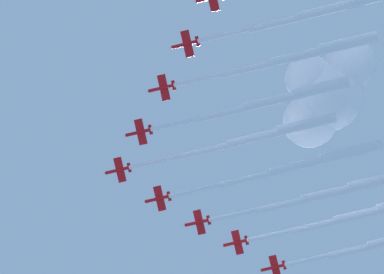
# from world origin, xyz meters

# --- Properties ---
(jet_lead) EXTENTS (61.98, 53.79, 4.43)m
(jet_lead) POSITION_xyz_m (12.14, 18.12, 215.34)
(jet_lead) COLOR red
(jet_port_inner) EXTENTS (57.74, 50.65, 4.45)m
(jet_port_inner) POSITION_xyz_m (25.29, 14.14, 212.54)
(jet_port_inner) COLOR red
(jet_starboard_inner) EXTENTS (63.35, 54.65, 4.47)m
(jet_starboard_inner) POSITION_xyz_m (13.26, 34.69, 212.15)
(jet_starboard_inner) COLOR red
(jet_port_mid) EXTENTS (57.85, 51.32, 4.48)m
(jet_port_mid) POSITION_xyz_m (41.27, 12.64, 214.52)
(jet_port_mid) COLOR red
(jet_starboard_mid) EXTENTS (59.13, 51.93, 4.42)m
(jet_starboard_mid) POSITION_xyz_m (10.77, 48.95, 212.66)
(jet_starboard_mid) COLOR red
(jet_port_outer) EXTENTS (58.70, 51.76, 4.50)m
(jet_port_outer) POSITION_xyz_m (57.72, 11.00, 213.48)
(jet_port_outer) COLOR red
(jet_starboard_outer) EXTENTS (57.55, 49.59, 4.46)m
(jet_starboard_outer) POSITION_xyz_m (9.96, 63.45, 215.17)
(jet_starboard_outer) COLOR red
(cloud_puff) EXTENTS (42.25, 30.22, 25.71)m
(cloud_puff) POSITION_xyz_m (34.56, 32.46, 232.62)
(cloud_puff) COLOR white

